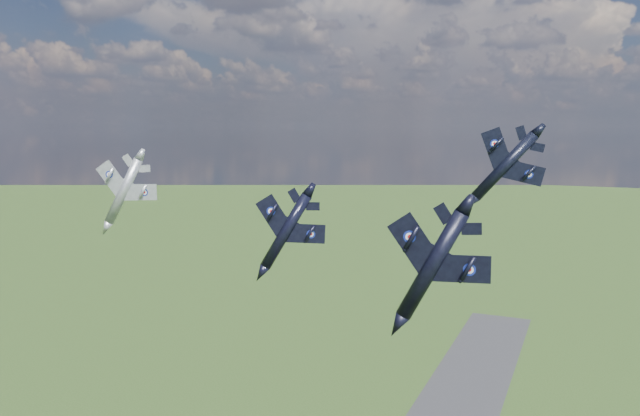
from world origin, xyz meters
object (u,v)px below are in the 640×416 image
at_px(jet_lead_navy, 286,231).
at_px(jet_left_silver, 124,191).
at_px(jet_high_navy, 505,166).
at_px(jet_right_navy, 432,265).

bearing_deg(jet_lead_navy, jet_left_silver, 159.59).
relative_size(jet_lead_navy, jet_high_navy, 1.04).
xyz_separation_m(jet_lead_navy, jet_high_navy, (28.46, 10.36, 9.33)).
distance_m(jet_lead_navy, jet_high_navy, 31.69).
bearing_deg(jet_lead_navy, jet_right_navy, -65.58).
xyz_separation_m(jet_lead_navy, jet_right_navy, (26.69, -23.59, 2.33)).
xyz_separation_m(jet_right_navy, jet_left_silver, (-54.16, 21.82, 2.45)).
height_order(jet_right_navy, jet_left_silver, jet_left_silver).
distance_m(jet_right_navy, jet_left_silver, 58.44).
xyz_separation_m(jet_high_navy, jet_left_silver, (-55.94, -12.13, -4.56)).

